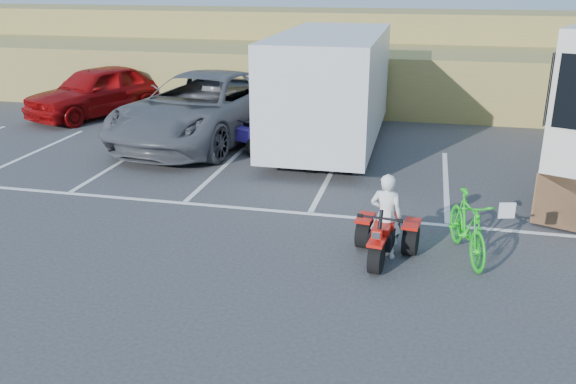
% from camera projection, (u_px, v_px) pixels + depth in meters
% --- Properties ---
extents(ground, '(100.00, 100.00, 0.00)m').
position_uv_depth(ground, '(282.00, 267.00, 10.04)').
color(ground, '#333336').
rests_on(ground, ground).
extents(parking_stripes, '(28.00, 5.16, 0.01)m').
position_uv_depth(parking_stripes, '(362.00, 190.00, 13.58)').
color(parking_stripes, white).
rests_on(parking_stripes, ground).
extents(grass_embankment, '(40.00, 8.50, 3.10)m').
position_uv_depth(grass_embankment, '(374.00, 58.00, 23.75)').
color(grass_embankment, olive).
rests_on(grass_embankment, ground).
extents(red_trike_atv, '(1.24, 1.55, 0.93)m').
position_uv_depth(red_trike_atv, '(382.00, 260.00, 10.28)').
color(red_trike_atv, red).
rests_on(red_trike_atv, ground).
extents(rider, '(0.58, 0.42, 1.48)m').
position_uv_depth(rider, '(386.00, 216.00, 10.17)').
color(rider, white).
rests_on(rider, ground).
extents(green_dirt_bike, '(0.99, 1.93, 1.12)m').
position_uv_depth(green_dirt_bike, '(467.00, 226.00, 10.21)').
color(green_dirt_bike, '#14BF19').
rests_on(green_dirt_bike, ground).
extents(grey_pickup, '(4.05, 7.19, 1.90)m').
position_uv_depth(grey_pickup, '(203.00, 108.00, 17.34)').
color(grey_pickup, '#4D4E55').
rests_on(grey_pickup, ground).
extents(red_car, '(3.79, 5.27, 1.67)m').
position_uv_depth(red_car, '(97.00, 91.00, 20.44)').
color(red_car, maroon).
rests_on(red_car, ground).
extents(cargo_trailer, '(2.68, 6.63, 3.09)m').
position_uv_depth(cargo_trailer, '(330.00, 86.00, 16.48)').
color(cargo_trailer, silver).
rests_on(cargo_trailer, ground).
extents(quad_atv_blue, '(1.54, 1.72, 0.92)m').
position_uv_depth(quad_atv_blue, '(254.00, 149.00, 16.71)').
color(quad_atv_blue, navy).
rests_on(quad_atv_blue, ground).
extents(quad_atv_green, '(1.23, 1.59, 1.00)m').
position_uv_depth(quad_atv_green, '(331.00, 167.00, 15.19)').
color(quad_atv_green, '#185A14').
rests_on(quad_atv_green, ground).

